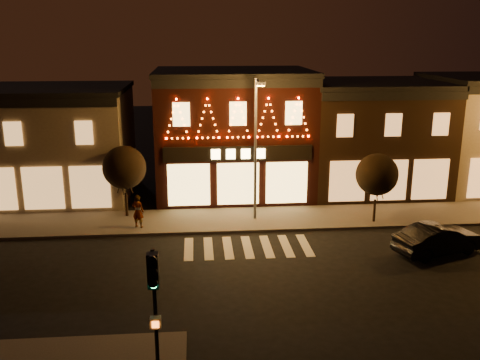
{
  "coord_description": "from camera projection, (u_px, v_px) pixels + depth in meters",
  "views": [
    {
      "loc": [
        -2.51,
        -21.21,
        10.57
      ],
      "look_at": [
        -0.38,
        4.0,
        3.58
      ],
      "focal_mm": 39.78,
      "sensor_mm": 36.0,
      "label": 1
    }
  ],
  "objects": [
    {
      "name": "building_pulp",
      "position": [
        233.0,
        132.0,
        35.7
      ],
      "size": [
        10.2,
        8.34,
        8.3
      ],
      "color": "black",
      "rests_on": "ground"
    },
    {
      "name": "traffic_signal_near",
      "position": [
        154.0,
        295.0,
        15.14
      ],
      "size": [
        0.33,
        0.47,
        4.57
      ],
      "rotation": [
        0.0,
        0.0,
        -0.04
      ],
      "color": "black",
      "rests_on": "sidewalk_near"
    },
    {
      "name": "ground",
      "position": [
        256.0,
        282.0,
        23.39
      ],
      "size": [
        120.0,
        120.0,
        0.0
      ],
      "primitive_type": "plane",
      "color": "black",
      "rests_on": "ground"
    },
    {
      "name": "dark_sedan",
      "position": [
        438.0,
        239.0,
        26.27
      ],
      "size": [
        4.84,
        2.89,
        1.51
      ],
      "primitive_type": "imported",
      "rotation": [
        0.0,
        0.0,
        1.88
      ],
      "color": "black",
      "rests_on": "ground"
    },
    {
      "name": "building_right_a",
      "position": [
        371.0,
        136.0,
        36.59
      ],
      "size": [
        9.2,
        8.28,
        7.5
      ],
      "color": "black",
      "rests_on": "ground"
    },
    {
      "name": "tree_right",
      "position": [
        377.0,
        175.0,
        29.82
      ],
      "size": [
        2.37,
        2.37,
        3.97
      ],
      "rotation": [
        0.0,
        0.0,
        -0.09
      ],
      "color": "black",
      "rests_on": "sidewalk_far"
    },
    {
      "name": "sidewalk_far",
      "position": [
        275.0,
        219.0,
        31.21
      ],
      "size": [
        44.0,
        4.0,
        0.15
      ],
      "primitive_type": "cube",
      "color": "#47423D",
      "rests_on": "ground"
    },
    {
      "name": "tree_left",
      "position": [
        124.0,
        168.0,
        30.7
      ],
      "size": [
        2.51,
        2.51,
        4.2
      ],
      "rotation": [
        0.0,
        0.0,
        -0.16
      ],
      "color": "black",
      "rests_on": "sidewalk_far"
    },
    {
      "name": "building_left",
      "position": [
        36.0,
        143.0,
        34.8
      ],
      "size": [
        12.2,
        8.28,
        7.3
      ],
      "color": "#786855",
      "rests_on": "ground"
    },
    {
      "name": "pedestrian",
      "position": [
        138.0,
        211.0,
        29.36
      ],
      "size": [
        0.81,
        0.69,
        1.87
      ],
      "primitive_type": "imported",
      "rotation": [
        0.0,
        0.0,
        2.72
      ],
      "color": "gray",
      "rests_on": "sidewalk_far"
    },
    {
      "name": "streetlamp_mid",
      "position": [
        256.0,
        139.0,
        29.56
      ],
      "size": [
        0.52,
        1.85,
        8.08
      ],
      "rotation": [
        0.0,
        0.0,
        -0.04
      ],
      "color": "#59595E",
      "rests_on": "sidewalk_far"
    }
  ]
}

